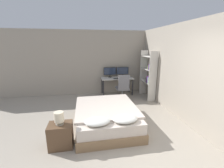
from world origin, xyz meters
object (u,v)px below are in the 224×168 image
object	(u,v)px
keyboard	(118,79)
computer_mouse	(125,78)
monitor_left	(110,72)
office_chair	(123,89)
bedside_lamp	(59,117)
nightstand	(61,135)
bookshelf	(149,73)
desk	(117,80)
monitor_right	(122,71)
bed	(107,116)

from	to	relation	value
keyboard	computer_mouse	bearing A→B (deg)	-0.00
monitor_left	office_chair	size ratio (longest dim) A/B	0.54
computer_mouse	bedside_lamp	bearing A→B (deg)	-125.81
monitor_left	keyboard	size ratio (longest dim) A/B	1.45
nightstand	computer_mouse	bearing A→B (deg)	54.19
bookshelf	desk	bearing A→B (deg)	148.14
desk	monitor_right	bearing A→B (deg)	34.35
desk	monitor_left	bearing A→B (deg)	145.65
computer_mouse	monitor_right	bearing A→B (deg)	89.41
desk	keyboard	size ratio (longest dim) A/B	3.60
bed	monitor_right	bearing A→B (deg)	67.68
nightstand	desk	bearing A→B (deg)	59.35
desk	bookshelf	xyz separation A→B (m)	(1.12, -0.70, 0.38)
monitor_left	keyboard	bearing A→B (deg)	-53.57
monitor_left	office_chair	distance (m)	1.09
keyboard	desk	bearing A→B (deg)	90.00
bed	desk	world-z (taller)	desk
bed	computer_mouse	xyz separation A→B (m)	(1.12, 2.35, 0.49)
keyboard	computer_mouse	xyz separation A→B (m)	(0.28, -0.00, 0.01)
keyboard	computer_mouse	distance (m)	0.28
nightstand	monitor_left	distance (m)	3.85
bed	office_chair	bearing A→B (deg)	63.87
bedside_lamp	bookshelf	xyz separation A→B (m)	(3.03, 2.52, 0.33)
nightstand	bookshelf	distance (m)	4.01
keyboard	monitor_left	bearing A→B (deg)	126.43
nightstand	monitor_left	world-z (taller)	monitor_left
monitor_right	keyboard	xyz separation A→B (m)	(-0.28, -0.38, -0.24)
office_chair	desk	bearing A→B (deg)	97.15
nightstand	keyboard	size ratio (longest dim) A/B	1.39
nightstand	keyboard	distance (m)	3.61
monitor_left	computer_mouse	bearing A→B (deg)	-34.30
desk	bedside_lamp	bearing A→B (deg)	-120.65
nightstand	monitor_right	xyz separation A→B (m)	(2.19, 3.41, 0.72)
bed	computer_mouse	distance (m)	2.65
nightstand	bookshelf	bearing A→B (deg)	39.73
monitor_right	office_chair	bearing A→B (deg)	-103.17
bed	nightstand	bearing A→B (deg)	-147.57
bed	office_chair	distance (m)	2.10
bedside_lamp	bookshelf	size ratio (longest dim) A/B	0.14
keyboard	office_chair	distance (m)	0.58
bedside_lamp	computer_mouse	distance (m)	3.74
keyboard	computer_mouse	size ratio (longest dim) A/B	5.37
computer_mouse	office_chair	world-z (taller)	office_chair
keyboard	office_chair	xyz separation A→B (m)	(0.08, -0.47, -0.34)
office_chair	bookshelf	world-z (taller)	bookshelf
office_chair	bookshelf	bearing A→B (deg)	-2.19
bedside_lamp	monitor_right	distance (m)	4.06
monitor_right	computer_mouse	bearing A→B (deg)	-90.59
monitor_left	computer_mouse	size ratio (longest dim) A/B	7.76
bedside_lamp	monitor_left	size ratio (longest dim) A/B	0.49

